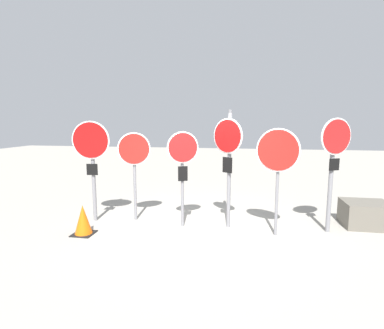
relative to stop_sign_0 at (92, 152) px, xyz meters
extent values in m
plane|color=gray|center=(2.61, 0.02, -1.64)|extent=(40.00, 40.00, 0.00)
cylinder|color=slate|center=(-0.01, 0.05, -0.48)|extent=(0.09, 0.09, 2.31)
cylinder|color=white|center=(0.00, -0.02, 0.27)|extent=(0.86, 0.13, 0.86)
cylinder|color=#AD0F0F|center=(0.00, -0.03, 0.27)|extent=(0.80, 0.12, 0.80)
cube|color=black|center=(0.00, -0.02, -0.41)|extent=(0.25, 0.05, 0.26)
cylinder|color=slate|center=(0.92, 0.26, -0.65)|extent=(0.07, 0.07, 1.97)
cylinder|color=white|center=(0.94, 0.21, 0.06)|extent=(0.70, 0.30, 0.75)
cylinder|color=red|center=(0.95, 0.19, 0.06)|extent=(0.65, 0.28, 0.69)
cylinder|color=slate|center=(2.11, 0.02, -0.67)|extent=(0.07, 0.07, 1.93)
cylinder|color=white|center=(2.13, -0.03, 0.13)|extent=(0.64, 0.29, 0.68)
cylinder|color=red|center=(2.14, -0.05, 0.13)|extent=(0.58, 0.26, 0.62)
cube|color=black|center=(2.13, -0.03, -0.44)|extent=(0.20, 0.10, 0.32)
cylinder|color=slate|center=(3.12, 0.15, -0.35)|extent=(0.08, 0.08, 2.57)
cylinder|color=white|center=(3.08, 0.10, 0.38)|extent=(0.63, 0.44, 0.75)
cylinder|color=#AD0F0F|center=(3.07, 0.09, 0.38)|extent=(0.58, 0.41, 0.69)
cube|color=black|center=(3.08, 0.10, -0.24)|extent=(0.21, 0.16, 0.33)
cylinder|color=slate|center=(4.10, -0.18, -0.57)|extent=(0.06, 0.06, 2.13)
cylinder|color=white|center=(4.09, -0.23, 0.12)|extent=(0.82, 0.31, 0.86)
cylinder|color=red|center=(4.08, -0.25, 0.12)|extent=(0.77, 0.29, 0.80)
cylinder|color=slate|center=(5.21, 0.20, -0.53)|extent=(0.09, 0.09, 2.21)
cylinder|color=white|center=(5.25, 0.14, 0.38)|extent=(0.67, 0.38, 0.75)
cylinder|color=red|center=(5.26, 0.13, 0.38)|extent=(0.61, 0.35, 0.69)
cube|color=black|center=(5.25, 0.14, -0.19)|extent=(0.22, 0.14, 0.24)
cube|color=black|center=(0.18, -0.82, -1.63)|extent=(0.43, 0.43, 0.02)
cone|color=#E05B0C|center=(0.18, -0.82, -1.32)|extent=(0.35, 0.35, 0.60)
cube|color=#605B51|center=(6.13, 0.70, -1.36)|extent=(0.96, 0.82, 0.55)
camera|label=1|loc=(3.42, -6.29, 0.68)|focal=28.00mm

